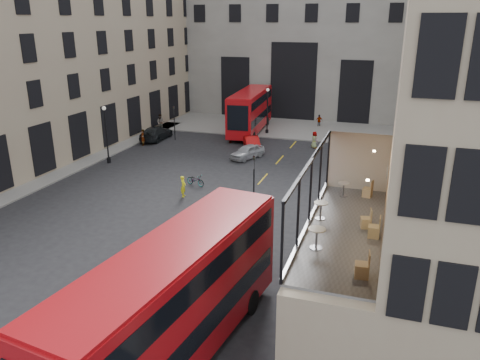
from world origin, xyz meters
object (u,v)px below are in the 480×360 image
(bus_near, at_px, (175,297))
(pedestrian_d, at_px, (314,140))
(cafe_table_mid, at_px, (321,208))
(cafe_chair_a, at_px, (362,269))
(street_lamp_b, at_px, (267,114))
(cafe_chair_c, at_px, (366,222))
(pedestrian_b, at_px, (231,134))
(pedestrian_c, at_px, (319,121))
(cafe_chair_d, at_px, (368,192))
(traffic_light_far, at_px, (174,118))
(car_c, at_px, (156,133))
(car_a, at_px, (247,152))
(cyclist, at_px, (183,186))
(cafe_chair_b, at_px, (374,231))
(car_b, at_px, (252,144))
(traffic_light_near, at_px, (254,174))
(pedestrian_a, at_px, (161,122))
(cafe_table_far, at_px, (344,187))
(bus_far, at_px, (250,109))
(bicycle, at_px, (195,180))
(cafe_table_near, at_px, (317,235))
(pedestrian_e, at_px, (143,138))
(street_lamp_a, at_px, (107,138))

(bus_near, distance_m, pedestrian_d, 33.81)
(cafe_table_mid, xyz_separation_m, cafe_chair_a, (2.09, -4.37, -0.22))
(street_lamp_b, xyz_separation_m, cafe_chair_c, (13.30, -33.64, 2.46))
(pedestrian_b, xyz_separation_m, pedestrian_c, (7.83, 10.93, -0.21))
(cafe_chair_d, bearing_deg, traffic_light_far, 132.72)
(car_c, bearing_deg, car_a, 161.40)
(street_lamp_b, height_order, cyclist, street_lamp_b)
(pedestrian_b, distance_m, cafe_chair_b, 33.62)
(car_b, bearing_deg, traffic_light_near, -96.89)
(cyclist, distance_m, pedestrian_a, 23.01)
(pedestrian_d, distance_m, cafe_table_mid, 29.49)
(cafe_table_far, height_order, cafe_chair_d, cafe_chair_d)
(cyclist, distance_m, pedestrian_b, 16.65)
(bus_far, distance_m, bicycle, 19.69)
(car_b, bearing_deg, cafe_chair_d, -84.95)
(traffic_light_near, xyz_separation_m, cafe_table_near, (6.66, -14.13, 2.71))
(cafe_chair_a, bearing_deg, pedestrian_e, 130.95)
(bus_far, bearing_deg, pedestrian_e, -133.06)
(bus_near, relative_size, pedestrian_b, 6.55)
(car_b, relative_size, pedestrian_b, 2.07)
(pedestrian_e, bearing_deg, traffic_light_far, 126.07)
(pedestrian_a, bearing_deg, bicycle, -63.79)
(bicycle, bearing_deg, pedestrian_e, 63.95)
(cafe_table_near, bearing_deg, cafe_table_far, 86.87)
(cafe_table_near, height_order, cafe_chair_a, cafe_chair_a)
(traffic_light_near, height_order, pedestrian_c, traffic_light_near)
(car_a, distance_m, pedestrian_a, 15.87)
(cafe_chair_b, bearing_deg, car_c, 131.57)
(bus_near, height_order, pedestrian_b, bus_near)
(street_lamp_b, relative_size, cafe_table_far, 7.83)
(pedestrian_b, height_order, pedestrian_d, pedestrian_b)
(traffic_light_near, distance_m, car_a, 12.37)
(pedestrian_a, bearing_deg, pedestrian_e, -86.51)
(cafe_table_near, bearing_deg, car_b, 111.38)
(bicycle, distance_m, cafe_chair_a, 23.70)
(bicycle, bearing_deg, bus_near, -140.86)
(traffic_light_near, distance_m, cafe_chair_c, 14.50)
(traffic_light_near, xyz_separation_m, pedestrian_e, (-16.13, 12.63, -1.55))
(street_lamp_b, distance_m, pedestrian_b, 6.09)
(car_a, bearing_deg, cafe_chair_c, -38.60)
(car_a, height_order, pedestrian_a, pedestrian_a)
(pedestrian_e, bearing_deg, car_b, 78.17)
(street_lamp_a, bearing_deg, pedestrian_e, 91.12)
(street_lamp_a, bearing_deg, cafe_chair_c, -35.98)
(traffic_light_far, bearing_deg, cafe_table_far, -49.09)
(bus_far, distance_m, cyclist, 22.23)
(cyclist, distance_m, cafe_chair_c, 18.68)
(car_b, height_order, cafe_table_far, cafe_table_far)
(bus_far, bearing_deg, car_a, -74.27)
(pedestrian_d, distance_m, pedestrian_e, 18.13)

